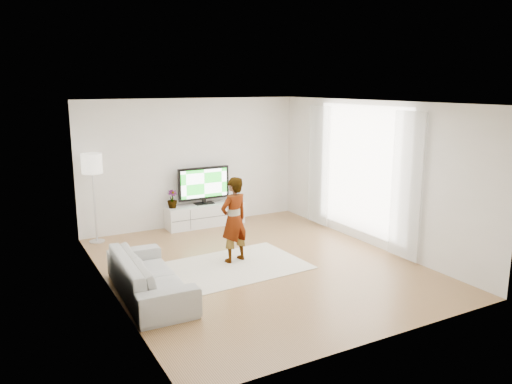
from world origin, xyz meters
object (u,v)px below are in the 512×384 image
sofa (150,275)px  player (234,220)px  rug (237,266)px  floor_lamp (92,168)px  television (204,184)px  media_console (205,215)px

sofa → player: bearing=-65.9°
rug → floor_lamp: (-1.84, 2.56, 1.50)m
player → television: bearing=-114.8°
rug → player: (0.07, 0.23, 0.76)m
television → player: player is taller
player → media_console: bearing=-115.0°
media_console → player: (-0.45, -2.40, 0.52)m
media_console → floor_lamp: size_ratio=0.98×
sofa → floor_lamp: floor_lamp is taller
media_console → sofa: 3.81m
media_console → sofa: bearing=-125.3°
sofa → floor_lamp: bearing=5.1°
floor_lamp → player: bearing=-50.6°
player → floor_lamp: 3.11m
media_console → television: television is taller
television → player: 2.47m
rug → sofa: bearing=-164.1°
television → rug: (-0.52, -2.66, -0.93)m
television → rug: size_ratio=0.52×
media_console → rug: size_ratio=0.77×
media_console → rug: media_console is taller
television → floor_lamp: floor_lamp is taller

